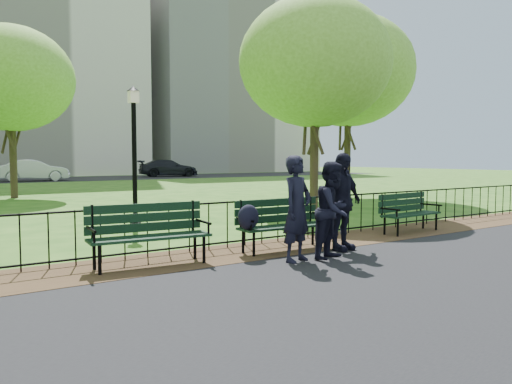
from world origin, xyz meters
TOP-DOWN VIEW (x-y plane):
  - ground at (0.00, 0.00)m, footprint 120.00×120.00m
  - dirt_strip at (0.00, 1.50)m, footprint 60.00×1.60m
  - far_street at (0.00, 35.00)m, footprint 70.00×9.00m
  - iron_fence at (0.00, 2.00)m, footprint 24.06×0.06m
  - apartment_mid at (2.00, 48.00)m, footprint 24.00×15.00m
  - apartment_east at (26.00, 48.00)m, footprint 20.00×15.00m
  - park_bench_main at (-0.20, 1.20)m, footprint 1.99×0.64m
  - park_bench_left_a at (-2.43, 1.39)m, footprint 1.94×0.75m
  - park_bench_right_a at (3.85, 1.37)m, footprint 1.76×0.66m
  - lamppost at (-1.07, 5.54)m, footprint 0.31×0.31m
  - tree_near_e at (5.50, 6.52)m, footprint 4.99×4.99m
  - tree_mid_e at (9.95, 9.47)m, footprint 5.59×5.59m
  - tree_far_c at (-1.99, 17.21)m, footprint 5.19×5.19m
  - person_left at (-0.28, 0.30)m, footprint 0.73×0.59m
  - person_mid at (0.37, 0.13)m, footprint 0.90×0.67m
  - person_right at (1.02, 0.61)m, footprint 1.11×0.57m
  - sedan_silver at (1.60, 32.54)m, footprint 4.87×2.11m
  - sedan_dark at (13.16, 34.89)m, footprint 5.51×3.13m

SIDE VIEW (x-z plane):
  - ground at x=0.00m, z-range 0.00..0.00m
  - far_street at x=0.00m, z-range 0.00..0.01m
  - dirt_strip at x=0.00m, z-range 0.01..0.02m
  - iron_fence at x=0.00m, z-range 0.00..1.00m
  - park_bench_right_a at x=3.85m, z-range 0.07..1.05m
  - park_bench_left_a at x=-2.43m, z-range 0.08..1.16m
  - park_bench_main at x=-0.20m, z-range 0.12..1.15m
  - sedan_dark at x=13.16m, z-range 0.01..1.52m
  - sedan_silver at x=1.60m, z-range 0.01..1.57m
  - person_mid at x=0.37m, z-range 0.01..1.66m
  - person_left at x=-0.28m, z-range 0.01..1.76m
  - person_right at x=1.02m, z-range 0.01..1.81m
  - lamppost at x=-1.07m, z-range 0.15..3.57m
  - tree_near_e at x=5.50m, z-range 1.35..8.30m
  - tree_far_c at x=-1.99m, z-range 1.40..8.63m
  - tree_mid_e at x=9.95m, z-range 1.51..9.30m
  - apartment_east at x=26.00m, z-range 0.00..24.00m
  - apartment_mid at x=2.00m, z-range 0.00..30.00m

